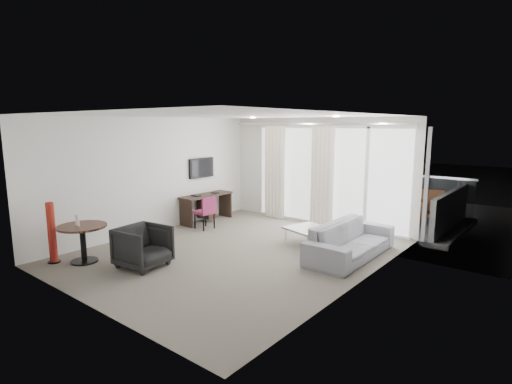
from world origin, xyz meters
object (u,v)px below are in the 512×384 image
Objects in this scene: round_table at (83,244)px; sofa at (351,240)px; coffee_table at (308,236)px; desk_chair at (204,212)px; red_lamp at (52,233)px; tub_armchair at (143,247)px; desk at (207,208)px; rattan_chair_b at (432,208)px; rattan_chair_a at (392,202)px.

round_table reaches higher than sofa.
round_table reaches higher than coffee_table.
desk_chair is 3.36m from red_lamp.
coffee_table is 1.05m from sofa.
tub_armchair reaches higher than coffee_table.
red_lamp is 0.50× the size of sofa.
desk_chair is at bearing 94.39° from sofa.
coffee_table is (2.97, 3.78, -0.37)m from red_lamp.
rattan_chair_b is at bearing 35.84° from desk.
round_table is at bearing 132.12° from sofa.
rattan_chair_b reaches higher than desk.
desk_chair is 1.01× the size of coffee_table.
red_lamp is 1.27× the size of rattan_chair_a.
rattan_chair_a is at bearing 42.62° from desk.
desk_chair is 2.62m from coffee_table.
rattan_chair_a reaches higher than rattan_chair_b.
red_lamp reaches higher than round_table.
sofa is (4.00, 3.61, -0.23)m from red_lamp.
red_lamp is at bearing -138.76° from round_table.
tub_armchair reaches higher than sofa.
rattan_chair_a is at bearing 81.65° from coffee_table.
rattan_chair_a is at bearing 65.73° from round_table.
coffee_table is at bearing 51.84° from red_lamp.
rattan_chair_b is (3.04, 6.29, 0.05)m from tub_armchair.
sofa is at bearing -118.94° from rattan_chair_b.
round_table is 1.16m from tub_armchair.
sofa is at bearing 42.12° from round_table.
rattan_chair_a is (3.06, 3.81, 0.04)m from desk_chair.
rattan_chair_a is at bearing 8.63° from sofa.
round_table is 4.29m from coffee_table.
rattan_chair_b is at bearing 58.05° from red_lamp.
red_lamp is 1.38× the size of tub_armchair.
round_table is at bearing -142.28° from rattan_chair_b.
tub_armchair is (1.03, 0.53, 0.02)m from round_table.
tub_armchair is 6.98m from rattan_chair_b.
rattan_chair_a reaches higher than sofa.
tub_armchair is at bearing 136.76° from sofa.
coffee_table is 3.41m from rattan_chair_a.
rattan_chair_a is (3.55, 3.27, 0.08)m from desk.
red_lamp is (-0.40, -3.33, 0.15)m from desk_chair.
desk is at bearing 97.84° from round_table.
red_lamp is at bearing 132.04° from sofa.
round_table is 4.85m from sofa.
desk_chair is at bearing 83.09° from red_lamp.
coffee_table is 0.95× the size of rattan_chair_b.
desk is at bearing 91.25° from red_lamp.
red_lamp is 1.40× the size of coffee_table.
red_lamp is 7.94m from rattan_chair_a.
round_table is 0.39× the size of sofa.
sofa is at bearing -57.74° from rattan_chair_a.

